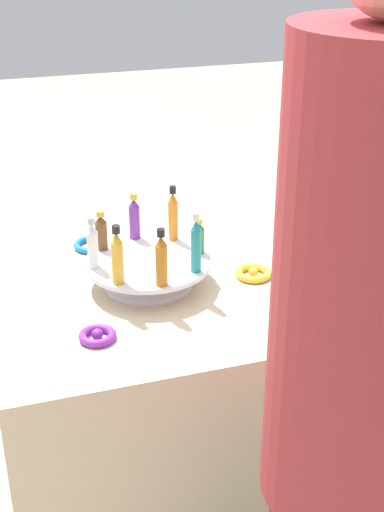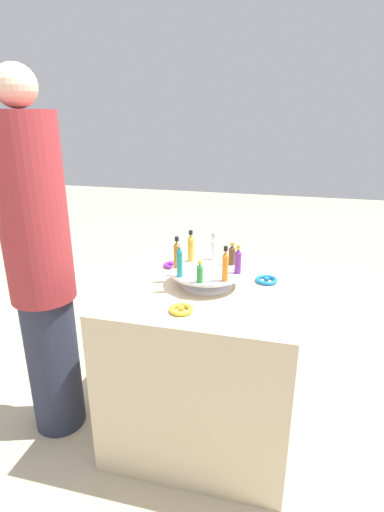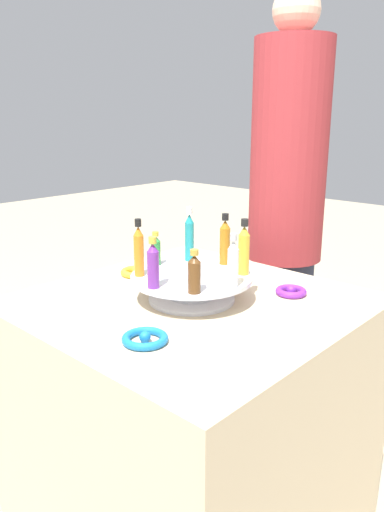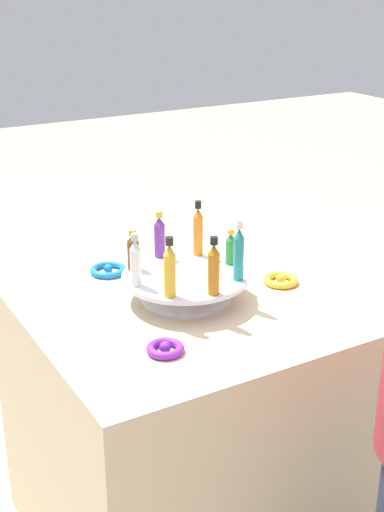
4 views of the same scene
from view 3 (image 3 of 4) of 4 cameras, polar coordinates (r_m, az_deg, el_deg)
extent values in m
cube|color=beige|center=(1.50, -0.04, -18.79)|extent=(0.80, 0.80, 0.76)
cylinder|color=silver|center=(1.32, -0.04, -4.85)|extent=(0.23, 0.23, 0.01)
cylinder|color=silver|center=(1.31, -0.04, -3.66)|extent=(0.12, 0.12, 0.05)
cylinder|color=silver|center=(1.30, -0.04, -2.41)|extent=(0.32, 0.32, 0.01)
cylinder|color=#702D93|center=(1.19, -4.42, -1.59)|extent=(0.03, 0.03, 0.09)
cone|color=#702D93|center=(1.18, -4.48, 0.97)|extent=(0.03, 0.03, 0.02)
cylinder|color=gold|center=(1.17, -4.50, 1.83)|extent=(0.02, 0.02, 0.02)
cylinder|color=brown|center=(1.16, 0.27, -2.47)|extent=(0.03, 0.03, 0.08)
cone|color=brown|center=(1.15, 0.27, -0.30)|extent=(0.03, 0.03, 0.02)
cylinder|color=#B79338|center=(1.14, 0.27, 0.43)|extent=(0.02, 0.02, 0.01)
cylinder|color=silver|center=(1.20, 4.73, -1.36)|extent=(0.03, 0.03, 0.09)
cone|color=silver|center=(1.19, 4.79, 1.30)|extent=(0.03, 0.03, 0.02)
cylinder|color=#B2B2B7|center=(1.18, 4.81, 2.19)|extent=(0.02, 0.02, 0.02)
cylinder|color=gold|center=(1.30, 5.93, 0.14)|extent=(0.03, 0.03, 0.11)
cone|color=gold|center=(1.28, 6.01, 2.91)|extent=(0.03, 0.03, 0.02)
cylinder|color=black|center=(1.28, 6.04, 3.83)|extent=(0.02, 0.02, 0.02)
cylinder|color=#AD6B19|center=(1.38, 3.73, 1.14)|extent=(0.03, 0.03, 0.10)
cone|color=#AD6B19|center=(1.37, 3.77, 3.66)|extent=(0.03, 0.03, 0.02)
cylinder|color=black|center=(1.37, 3.79, 4.49)|extent=(0.02, 0.02, 0.02)
cylinder|color=teal|center=(1.41, -0.30, 1.66)|extent=(0.03, 0.03, 0.11)
cone|color=teal|center=(1.40, -0.31, 4.32)|extent=(0.02, 0.02, 0.02)
cylinder|color=silver|center=(1.39, -0.31, 5.20)|extent=(0.02, 0.02, 0.02)
cylinder|color=#288438|center=(1.38, -4.20, 0.34)|extent=(0.03, 0.03, 0.07)
cone|color=#288438|center=(1.37, -4.23, 1.99)|extent=(0.03, 0.03, 0.01)
cylinder|color=gold|center=(1.37, -4.25, 2.53)|extent=(0.02, 0.02, 0.01)
cylinder|color=orange|center=(1.29, -6.08, 0.03)|extent=(0.03, 0.03, 0.11)
cone|color=orange|center=(1.27, -6.17, 2.87)|extent=(0.02, 0.02, 0.02)
cylinder|color=black|center=(1.26, -6.20, 3.81)|extent=(0.02, 0.02, 0.02)
torus|color=gold|center=(1.53, -6.42, -1.82)|extent=(0.09, 0.09, 0.02)
sphere|color=gold|center=(1.53, -6.43, -1.69)|extent=(0.03, 0.03, 0.03)
torus|color=blue|center=(1.09, -5.40, -9.37)|extent=(0.10, 0.10, 0.02)
sphere|color=blue|center=(1.09, -5.40, -9.20)|extent=(0.03, 0.03, 0.03)
torus|color=purple|center=(1.38, 11.25, -3.99)|extent=(0.08, 0.08, 0.02)
sphere|color=purple|center=(1.38, 11.26, -3.84)|extent=(0.03, 0.03, 0.03)
cylinder|color=#282D42|center=(2.10, 9.94, -9.33)|extent=(0.24, 0.24, 0.70)
cylinder|color=#9E2D33|center=(1.91, 11.02, 11.44)|extent=(0.28, 0.28, 0.80)
sphere|color=beige|center=(1.94, 11.86, 25.81)|extent=(0.17, 0.17, 0.17)
camera|label=1|loc=(2.53, 34.43, 22.48)|focal=50.00mm
camera|label=2|loc=(2.50, -35.99, 18.85)|focal=28.00mm
camera|label=4|loc=(2.35, 44.54, 19.05)|focal=50.00mm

